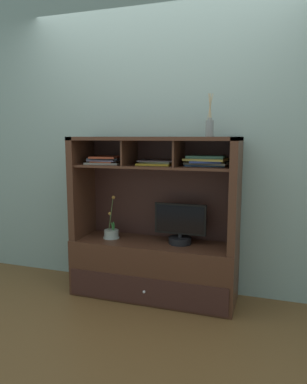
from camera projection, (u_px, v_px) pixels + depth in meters
floor_plane at (154, 296)px, 3.18m from camera, size 6.00×6.00×0.02m
back_wall at (163, 134)px, 3.21m from camera, size 6.00×0.02×2.80m
media_console at (154, 248)px, 3.13m from camera, size 1.41×0.48×1.38m
tv_monitor at (180, 227)px, 3.03m from camera, size 0.44×0.19×0.34m
potted_orchid at (111, 233)px, 3.22m from camera, size 0.15×0.15×0.38m
magazine_stack_left at (106, 160)px, 3.15m from camera, size 0.32×0.30×0.07m
magazine_stack_centre at (158, 162)px, 3.06m from camera, size 0.35×0.28×0.04m
magazine_stack_right at (207, 161)px, 2.90m from camera, size 0.36×0.30×0.08m
diffuser_bottle at (210, 128)px, 2.83m from camera, size 0.06×0.06×0.33m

